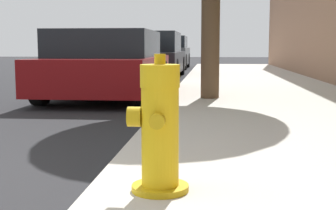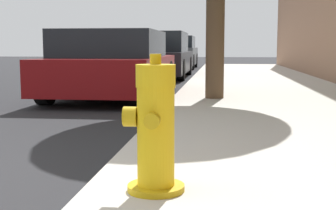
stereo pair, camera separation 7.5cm
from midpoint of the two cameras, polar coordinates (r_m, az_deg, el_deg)
The scene contains 4 objects.
fire_hydrant at distance 2.63m, azimuth -0.75°, elevation -3.10°, with size 0.35×0.34×0.78m.
parked_car_near at distance 8.58m, azimuth -6.47°, elevation 4.86°, with size 1.89×3.88×1.22m.
parked_car_mid at distance 14.21m, azimuth -0.87°, elevation 6.01°, with size 1.73×4.55×1.36m.
parked_car_far at distance 20.07m, azimuth 1.06°, elevation 6.38°, with size 1.72×3.83×1.37m.
Camera 2 is at (2.63, -2.21, 0.93)m, focal length 50.00 mm.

